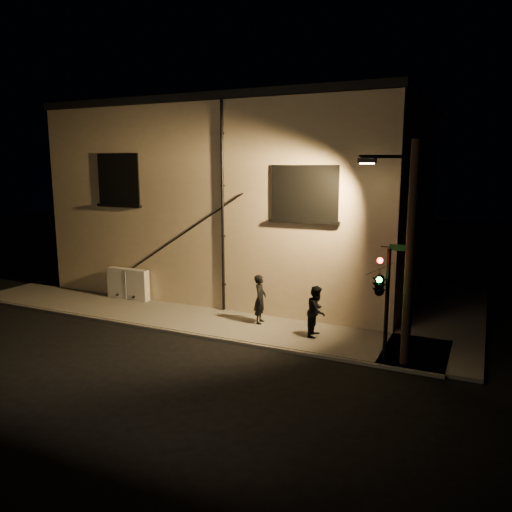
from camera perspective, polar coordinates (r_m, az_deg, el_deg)
The scene contains 8 objects.
ground at distance 17.43m, azimuth -3.12°, elevation -9.76°, with size 90.00×90.00×0.00m, color black.
sidewalk at distance 20.77m, azimuth 5.66°, elevation -6.31°, with size 21.00×16.00×0.12m.
building at distance 25.82m, azimuth 0.38°, elevation 6.79°, with size 16.20×12.23×8.80m.
utility_cabinet at distance 22.89m, azimuth -14.41°, elevation -3.09°, with size 2.08×0.35×1.37m, color silver.
pedestrian_a at distance 18.75m, azimuth 0.47°, elevation -4.94°, with size 0.68×0.44×1.85m, color black.
pedestrian_b at distance 17.48m, azimuth 6.94°, elevation -6.27°, with size 0.87×0.68×1.78m, color black.
traffic_signal at distance 15.24m, azimuth 14.00°, elevation -3.02°, with size 1.33×2.12×3.59m.
streetlamp_pole at distance 15.15m, azimuth 16.86°, elevation 0.83°, with size 2.01×1.38×6.70m.
Camera 1 is at (7.79, -14.41, 5.96)m, focal length 35.00 mm.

